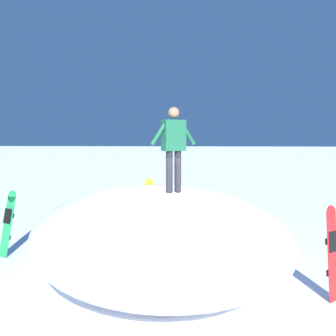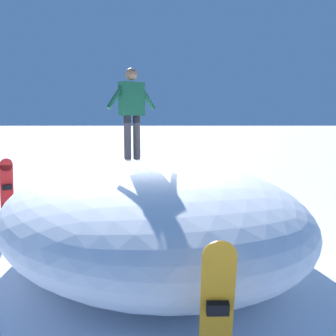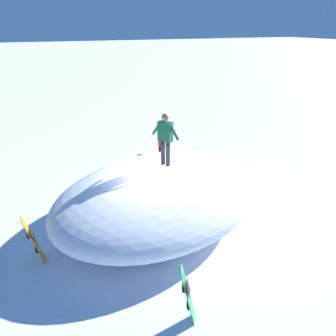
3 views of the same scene
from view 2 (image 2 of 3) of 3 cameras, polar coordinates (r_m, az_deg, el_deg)
ground at (r=7.25m, az=-4.33°, el=-13.33°), size 240.00×240.00×0.00m
snow_mound at (r=7.16m, az=-2.79°, el=-6.09°), size 8.33×6.88×1.79m
snowboarder_standing at (r=7.29m, az=-5.56°, el=9.26°), size 0.63×0.93×1.74m
snowboard_secondary_upright at (r=9.10m, az=-23.37°, el=-3.78°), size 0.30×0.31×1.72m
snowboard_tertiary_upright at (r=3.52m, az=7.38°, el=-22.36°), size 0.33×0.29×1.62m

